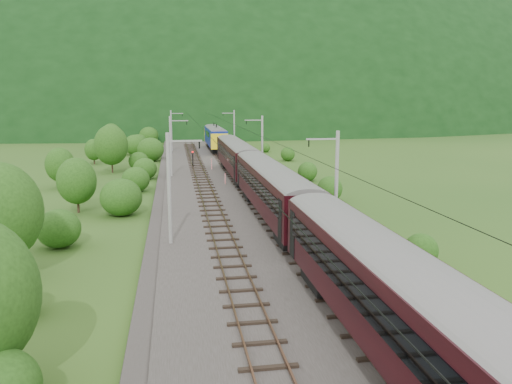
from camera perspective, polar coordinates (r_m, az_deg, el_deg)
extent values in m
plane|color=#264B17|center=(37.47, -0.10, -5.85)|extent=(600.00, 600.00, 0.00)
cube|color=#38332D|center=(47.01, -2.06, -2.24)|extent=(14.00, 220.00, 0.30)
cube|color=brown|center=(46.65, -5.87, -1.96)|extent=(0.08, 220.00, 0.15)
cube|color=brown|center=(46.75, -4.11, -1.90)|extent=(0.08, 220.00, 0.15)
cube|color=black|center=(46.73, -4.99, -2.09)|extent=(2.40, 220.00, 0.12)
cube|color=brown|center=(47.17, -0.04, -1.76)|extent=(0.08, 220.00, 0.15)
cube|color=brown|center=(47.41, 1.67, -1.70)|extent=(0.08, 220.00, 0.15)
cube|color=black|center=(47.31, 0.82, -1.89)|extent=(2.40, 220.00, 0.12)
cylinder|color=gray|center=(36.02, -9.89, 0.35)|extent=(0.28, 0.28, 8.00)
cube|color=gray|center=(35.58, -8.12, 5.80)|extent=(2.40, 0.12, 0.12)
cylinder|color=black|center=(35.64, -6.50, 5.36)|extent=(0.10, 0.10, 0.50)
cylinder|color=gray|center=(67.75, -9.71, 5.15)|extent=(0.28, 0.28, 8.00)
cube|color=gray|center=(67.52, -8.78, 8.06)|extent=(2.40, 0.12, 0.12)
cylinder|color=black|center=(67.55, -7.91, 7.83)|extent=(0.10, 0.10, 0.50)
cylinder|color=gray|center=(99.65, -9.65, 6.89)|extent=(0.28, 0.28, 8.00)
cube|color=gray|center=(99.49, -9.01, 8.86)|extent=(2.40, 0.12, 0.12)
cylinder|color=black|center=(99.52, -8.42, 8.71)|extent=(0.10, 0.10, 0.50)
cylinder|color=gray|center=(131.60, -9.62, 7.78)|extent=(0.28, 0.28, 8.00)
cube|color=gray|center=(131.48, -9.13, 9.28)|extent=(2.40, 0.12, 0.12)
cylinder|color=black|center=(131.50, -8.69, 9.16)|extent=(0.10, 0.10, 0.50)
cylinder|color=gray|center=(163.57, -9.60, 8.33)|extent=(0.28, 0.28, 8.00)
cube|color=gray|center=(163.48, -9.21, 9.53)|extent=(2.40, 0.12, 0.12)
cylinder|color=black|center=(163.49, -8.85, 9.44)|extent=(0.10, 0.10, 0.50)
cylinder|color=gray|center=(37.95, 9.17, 0.89)|extent=(0.28, 0.28, 8.00)
cube|color=gray|center=(37.17, 7.56, 6.02)|extent=(2.40, 0.12, 0.12)
cylinder|color=black|center=(36.91, 6.06, 5.55)|extent=(0.10, 0.10, 0.50)
cylinder|color=gray|center=(68.80, 0.71, 5.39)|extent=(0.28, 0.28, 8.00)
cube|color=gray|center=(68.37, -0.28, 8.21)|extent=(2.40, 0.12, 0.12)
cylinder|color=black|center=(68.23, -1.12, 7.95)|extent=(0.10, 0.10, 0.50)
cylinder|color=gray|center=(100.37, -2.50, 7.06)|extent=(0.28, 0.28, 8.00)
cube|color=gray|center=(100.07, -3.21, 8.99)|extent=(2.40, 0.12, 0.12)
cylinder|color=black|center=(99.98, -3.78, 8.81)|extent=(0.10, 0.10, 0.50)
cylinder|color=gray|center=(132.14, -4.18, 7.92)|extent=(0.28, 0.28, 8.00)
cube|color=gray|center=(131.92, -4.73, 9.38)|extent=(2.40, 0.12, 0.12)
cylinder|color=black|center=(131.85, -5.17, 9.24)|extent=(0.10, 0.10, 0.50)
cylinder|color=gray|center=(164.01, -5.21, 8.44)|extent=(0.28, 0.28, 8.00)
cube|color=gray|center=(163.83, -5.66, 9.62)|extent=(2.40, 0.12, 0.12)
cylinder|color=black|center=(163.77, -6.01, 9.51)|extent=(0.10, 0.10, 0.50)
cylinder|color=black|center=(45.71, -5.13, 6.18)|extent=(0.03, 198.00, 0.03)
cylinder|color=black|center=(46.31, 0.84, 6.28)|extent=(0.03, 198.00, 0.03)
ellipsoid|color=black|center=(295.70, -8.32, 8.53)|extent=(504.00, 360.00, 244.00)
cube|color=black|center=(20.07, 15.79, -11.83)|extent=(3.08, 23.39, 3.19)
cylinder|color=slate|center=(19.58, 16.00, -7.95)|extent=(3.08, 23.27, 3.08)
cube|color=black|center=(19.35, 11.57, -11.29)|extent=(0.05, 20.58, 1.22)
cube|color=black|center=(20.62, 19.84, -10.32)|extent=(0.05, 20.58, 1.22)
cube|color=black|center=(27.91, 8.39, -9.59)|extent=(2.34, 3.40, 0.96)
cube|color=black|center=(42.67, 1.84, 0.50)|extent=(3.08, 23.39, 3.19)
cylinder|color=slate|center=(42.44, 1.85, 2.41)|extent=(3.08, 23.27, 3.08)
cube|color=black|center=(42.33, -0.24, 0.95)|extent=(0.05, 20.58, 1.22)
cube|color=black|center=(42.93, 3.88, 1.06)|extent=(0.05, 20.58, 1.22)
cube|color=black|center=(35.34, 4.39, -5.14)|extent=(2.34, 3.40, 0.96)
cube|color=black|center=(50.97, 0.04, -0.18)|extent=(2.34, 3.40, 0.96)
cube|color=black|center=(66.62, -2.25, 4.19)|extent=(3.08, 23.39, 3.19)
cylinder|color=slate|center=(66.47, -2.26, 5.42)|extent=(3.08, 23.27, 3.08)
cube|color=black|center=(66.40, -3.60, 4.49)|extent=(0.05, 20.58, 1.22)
cube|color=black|center=(66.78, -0.92, 4.54)|extent=(0.05, 20.58, 1.22)
cube|color=black|center=(58.86, -1.25, 1.29)|extent=(2.34, 3.40, 0.96)
cube|color=black|center=(74.94, -3.02, 3.31)|extent=(2.34, 3.40, 0.96)
cube|color=navy|center=(100.35, -4.68, 6.36)|extent=(3.08, 19.14, 3.19)
cylinder|color=slate|center=(100.26, -4.70, 7.17)|extent=(3.08, 19.04, 3.08)
cube|color=black|center=(100.21, -5.58, 6.55)|extent=(0.05, 16.84, 1.22)
cube|color=black|center=(100.46, -3.79, 6.59)|extent=(0.05, 16.84, 1.22)
cube|color=black|center=(93.89, -4.32, 4.79)|extent=(2.34, 3.40, 0.96)
cube|color=black|center=(107.18, -4.96, 5.51)|extent=(2.34, 3.40, 0.96)
cube|color=yellow|center=(109.68, -5.09, 6.61)|extent=(3.14, 0.50, 2.87)
cube|color=yellow|center=(91.07, -4.19, 5.79)|extent=(3.14, 0.50, 2.87)
cube|color=black|center=(103.20, -4.84, 7.68)|extent=(0.08, 1.60, 0.96)
cylinder|color=red|center=(73.82, -5.09, 3.21)|extent=(0.17, 0.17, 1.61)
cylinder|color=red|center=(61.15, -3.54, 1.54)|extent=(0.14, 0.14, 1.32)
cylinder|color=black|center=(76.43, -7.24, 3.68)|extent=(0.16, 0.16, 2.27)
sphere|color=red|center=(76.30, -7.26, 4.56)|extent=(0.27, 0.27, 0.27)
ellipsoid|color=#1F4512|center=(27.68, -26.04, -10.61)|extent=(2.51, 2.51, 2.26)
ellipsoid|color=#1F4512|center=(38.72, -21.62, -3.91)|extent=(3.13, 3.13, 2.82)
ellipsoid|color=#1F4512|center=(47.27, -15.16, -0.59)|extent=(3.82, 3.82, 3.44)
ellipsoid|color=#1F4512|center=(58.97, -13.59, 1.40)|extent=(3.22, 3.22, 2.89)
ellipsoid|color=#1F4512|center=(67.88, -12.57, 2.62)|extent=(3.18, 3.18, 2.86)
ellipsoid|color=#1F4512|center=(77.04, -13.27, 3.47)|extent=(3.01, 3.01, 2.71)
ellipsoid|color=#1F4512|center=(87.17, -11.96, 4.78)|extent=(4.50, 4.50, 4.05)
ellipsoid|color=#1F4512|center=(97.09, -13.61, 5.25)|extent=(4.32, 4.32, 3.89)
ellipsoid|color=#1F4512|center=(107.50, -13.28, 5.59)|extent=(3.59, 3.59, 3.23)
ellipsoid|color=#1F4512|center=(120.81, -12.15, 6.35)|extent=(4.44, 4.44, 4.00)
ellipsoid|color=#1F4512|center=(128.56, -12.57, 6.31)|extent=(3.05, 3.05, 2.75)
cylinder|color=black|center=(33.35, -26.98, -5.72)|extent=(0.24, 0.24, 3.84)
cylinder|color=black|center=(49.84, -19.70, -0.63)|extent=(0.24, 0.24, 2.84)
ellipsoid|color=#1F4512|center=(49.57, -19.82, 1.21)|extent=(3.65, 3.65, 4.38)
cylinder|color=black|center=(64.00, -21.40, 1.57)|extent=(0.24, 0.24, 2.66)
ellipsoid|color=#1F4512|center=(63.79, -21.49, 2.92)|extent=(3.43, 3.43, 4.11)
cylinder|color=black|center=(75.11, -16.15, 3.55)|extent=(0.24, 0.24, 3.74)
ellipsoid|color=#1F4512|center=(74.89, -16.23, 5.17)|extent=(4.81, 4.81, 5.77)
cylinder|color=black|center=(85.61, -18.02, 3.77)|extent=(0.24, 0.24, 2.24)
ellipsoid|color=#1F4512|center=(85.47, -18.07, 4.63)|extent=(2.88, 2.88, 3.46)
cylinder|color=black|center=(101.57, -16.14, 5.15)|extent=(0.24, 0.24, 3.16)
ellipsoid|color=#1F4512|center=(101.43, -16.19, 6.16)|extent=(4.06, 4.06, 4.87)
ellipsoid|color=#1F4512|center=(33.79, 18.31, -6.52)|extent=(2.19, 2.19, 1.97)
ellipsoid|color=#1F4512|center=(52.64, 8.42, 0.22)|extent=(2.66, 2.66, 2.40)
ellipsoid|color=#1F4512|center=(65.18, 5.91, 2.23)|extent=(2.53, 2.53, 2.27)
ellipsoid|color=#1F4512|center=(85.88, 3.65, 4.28)|extent=(2.43, 2.43, 2.19)
ellipsoid|color=#1F4512|center=(99.65, 1.11, 5.03)|extent=(1.81, 1.81, 1.63)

